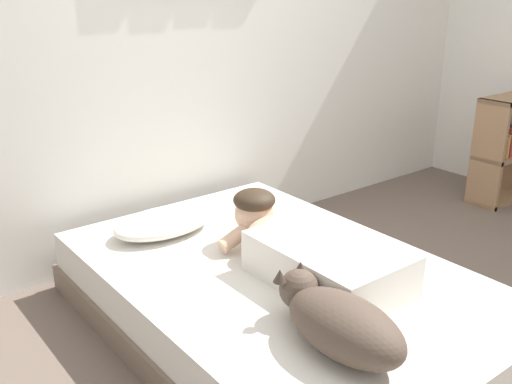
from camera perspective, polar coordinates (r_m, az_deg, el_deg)
The scene contains 9 objects.
ground_plane at distance 2.71m, azimuth 11.68°, elevation -14.15°, with size 13.37×13.37×0.00m, color #66564C.
back_wall at distance 3.39m, azimuth -6.64°, elevation 15.63°, with size 4.68×0.12×2.50m.
bed at distance 2.66m, azimuth 2.36°, elevation -10.55°, with size 1.33×2.02×0.31m.
pillow at distance 2.95m, azimuth -8.98°, elevation -2.95°, with size 0.52×0.32×0.11m, color white.
person_lying at distance 2.53m, azimuth 4.87°, elevation -5.48°, with size 0.43×0.92×0.27m.
dog at distance 2.05m, azimuth 8.02°, elevation -12.34°, with size 0.26×0.57×0.21m.
coffee_cup at distance 2.93m, azimuth 1.92°, elevation -3.18°, with size 0.12×0.09×0.07m.
cell_phone at distance 2.51m, azimuth 11.47°, elevation -8.74°, with size 0.07×0.14×0.01m, color black.
bookshelf at distance 4.46m, azimuth 22.94°, elevation 3.96°, with size 0.45×0.24×0.75m.
Camera 1 is at (-1.77, -1.40, 1.50)m, focal length 41.13 mm.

